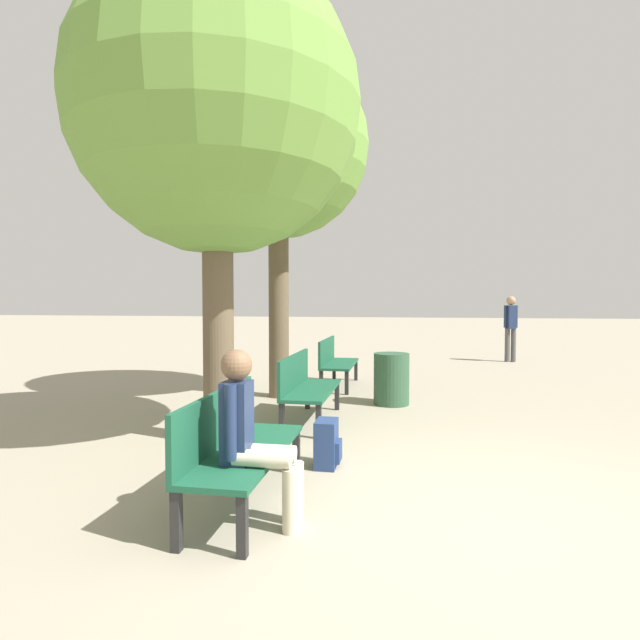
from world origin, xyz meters
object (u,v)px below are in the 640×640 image
(bench_row_1, at_px, (305,384))
(tree_row_1, at_px, (278,149))
(trash_bin, at_px, (391,379))
(pedestrian_near, at_px, (511,324))
(bench_row_2, at_px, (334,359))
(bench_row_0, at_px, (235,441))
(person_seated, at_px, (252,432))
(tree_row_0, at_px, (217,111))
(backpack, at_px, (327,444))

(bench_row_1, bearing_deg, tree_row_1, 115.81)
(tree_row_1, distance_m, trash_bin, 3.92)
(tree_row_1, height_order, pedestrian_near, tree_row_1)
(bench_row_2, bearing_deg, bench_row_0, -90.00)
(bench_row_1, relative_size, person_seated, 1.29)
(bench_row_0, distance_m, bench_row_2, 5.15)
(tree_row_0, relative_size, pedestrian_near, 3.12)
(tree_row_0, xyz_separation_m, pedestrian_near, (4.49, 7.81, -2.58))
(bench_row_1, relative_size, pedestrian_near, 0.96)
(pedestrian_near, bearing_deg, tree_row_1, -130.44)
(backpack, distance_m, pedestrian_near, 9.03)
(bench_row_2, relative_size, backpack, 3.59)
(bench_row_1, relative_size, trash_bin, 2.06)
(tree_row_0, height_order, person_seated, tree_row_0)
(pedestrian_near, bearing_deg, backpack, -110.96)
(bench_row_2, height_order, backpack, bench_row_2)
(bench_row_0, height_order, person_seated, person_seated)
(bench_row_0, xyz_separation_m, backpack, (0.54, 0.95, -0.27))
(bench_row_1, xyz_separation_m, bench_row_2, (0.00, 2.58, 0.00))
(bench_row_2, height_order, tree_row_1, tree_row_1)
(tree_row_1, distance_m, person_seated, 5.52)
(bench_row_1, bearing_deg, backpack, -71.48)
(pedestrian_near, bearing_deg, tree_row_0, -119.91)
(person_seated, relative_size, trash_bin, 1.60)
(backpack, bearing_deg, person_seated, -104.19)
(tree_row_0, distance_m, tree_row_1, 2.56)
(bench_row_0, xyz_separation_m, bench_row_2, (0.00, 5.15, 0.00))
(person_seated, bearing_deg, tree_row_1, 102.36)
(tree_row_0, bearing_deg, bench_row_0, -64.73)
(tree_row_1, bearing_deg, tree_row_0, -90.00)
(bench_row_1, bearing_deg, person_seated, -85.41)
(bench_row_0, bearing_deg, trash_bin, 74.75)
(bench_row_1, distance_m, bench_row_2, 2.58)
(tree_row_1, height_order, person_seated, tree_row_1)
(bench_row_1, height_order, trash_bin, bench_row_1)
(tree_row_1, distance_m, pedestrian_near, 7.53)
(bench_row_1, relative_size, tree_row_1, 0.29)
(backpack, bearing_deg, bench_row_1, 108.52)
(person_seated, bearing_deg, bench_row_2, 92.42)
(pedestrian_near, bearing_deg, bench_row_0, -111.92)
(bench_row_2, distance_m, person_seated, 5.45)
(person_seated, bearing_deg, bench_row_1, 94.59)
(bench_row_2, distance_m, pedestrian_near, 5.66)
(bench_row_1, xyz_separation_m, backpack, (0.54, -1.63, -0.27))
(tree_row_0, bearing_deg, backpack, -25.07)
(bench_row_1, distance_m, tree_row_0, 3.28)
(tree_row_1, bearing_deg, backpack, -67.88)
(bench_row_2, relative_size, tree_row_0, 0.31)
(bench_row_2, bearing_deg, bench_row_1, -90.00)
(tree_row_1, relative_size, pedestrian_near, 3.28)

